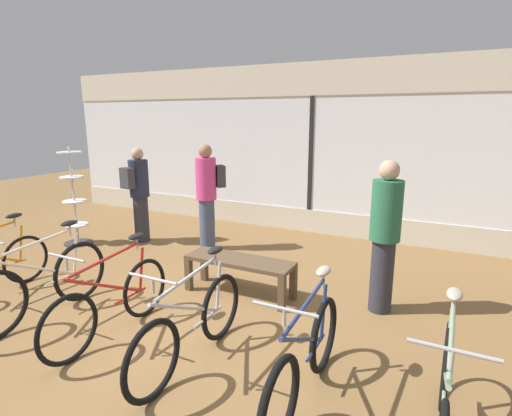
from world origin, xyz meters
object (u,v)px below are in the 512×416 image
(bicycle_center_right, at_px, (192,326))
(bicycle_right, at_px, (305,360))
(customer_by_window, at_px, (207,193))
(accessory_rack, at_px, (75,205))
(customer_mid_floor, at_px, (139,192))
(customer_near_rack, at_px, (385,234))
(bicycle_far_right, at_px, (444,399))
(bicycle_center_left, at_px, (112,302))
(bicycle_left, at_px, (42,284))
(display_bench, at_px, (240,265))

(bicycle_center_right, relative_size, bicycle_right, 1.03)
(bicycle_center_right, bearing_deg, customer_by_window, 120.87)
(accessory_rack, height_order, customer_mid_floor, accessory_rack)
(accessory_rack, bearing_deg, bicycle_right, -21.93)
(accessory_rack, xyz_separation_m, customer_mid_floor, (0.91, 0.63, 0.20))
(bicycle_center_right, distance_m, customer_near_rack, 2.35)
(bicycle_far_right, xyz_separation_m, customer_mid_floor, (-5.09, 2.68, 0.53))
(customer_mid_floor, bearing_deg, bicycle_center_left, -52.44)
(bicycle_right, relative_size, customer_near_rack, 0.93)
(bicycle_center_right, bearing_deg, bicycle_left, -178.84)
(customer_by_window, bearing_deg, display_bench, -44.77)
(bicycle_center_left, distance_m, display_bench, 1.61)
(customer_near_rack, xyz_separation_m, customer_by_window, (-3.04, 0.99, 0.03))
(bicycle_far_right, distance_m, accessory_rack, 6.35)
(display_bench, xyz_separation_m, customer_by_window, (-1.36, 1.35, 0.58))
(accessory_rack, relative_size, customer_near_rack, 0.98)
(customer_near_rack, xyz_separation_m, customer_mid_floor, (-4.36, 0.79, -0.02))
(display_bench, bearing_deg, customer_by_window, 135.23)
(bicycle_center_left, xyz_separation_m, customer_by_window, (-0.68, 2.80, 0.59))
(bicycle_right, distance_m, customer_by_window, 4.03)
(bicycle_center_right, height_order, accessory_rack, accessory_rack)
(bicycle_right, distance_m, customer_mid_floor, 4.92)
(bicycle_center_right, height_order, bicycle_far_right, bicycle_far_right)
(bicycle_left, distance_m, display_bench, 2.26)
(bicycle_center_left, distance_m, customer_near_rack, 3.03)
(bicycle_far_right, height_order, customer_by_window, customer_by_window)
(accessory_rack, relative_size, display_bench, 1.24)
(bicycle_center_right, xyz_separation_m, customer_by_window, (-1.69, 2.83, 0.59))
(accessory_rack, height_order, customer_by_window, customer_by_window)
(bicycle_far_right, xyz_separation_m, customer_near_rack, (-0.73, 1.89, 0.54))
(bicycle_left, xyz_separation_m, display_bench, (1.68, 1.52, -0.01))
(bicycle_left, distance_m, accessory_rack, 2.82)
(bicycle_left, bearing_deg, bicycle_center_right, 1.16)
(display_bench, xyz_separation_m, customer_mid_floor, (-2.69, 1.15, 0.52))
(bicycle_center_right, xyz_separation_m, bicycle_far_right, (2.07, -0.05, 0.01))
(bicycle_right, relative_size, accessory_rack, 0.95)
(customer_near_rack, bearing_deg, bicycle_far_right, -68.92)
(bicycle_left, distance_m, bicycle_center_right, 2.01)
(bicycle_left, distance_m, bicycle_far_right, 4.08)
(bicycle_far_right, distance_m, display_bench, 2.84)
(bicycle_center_left, bearing_deg, customer_by_window, 103.56)
(bicycle_far_right, relative_size, customer_mid_floor, 1.00)
(display_bench, height_order, customer_by_window, customer_by_window)
(bicycle_center_left, distance_m, customer_mid_floor, 3.33)
(display_bench, xyz_separation_m, customer_near_rack, (1.67, 0.36, 0.54))
(bicycle_left, distance_m, customer_near_rack, 3.88)
(bicycle_far_right, relative_size, customer_near_rack, 0.96)
(bicycle_left, height_order, display_bench, bicycle_left)
(display_bench, distance_m, customer_near_rack, 1.80)
(display_bench, bearing_deg, bicycle_right, -46.50)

